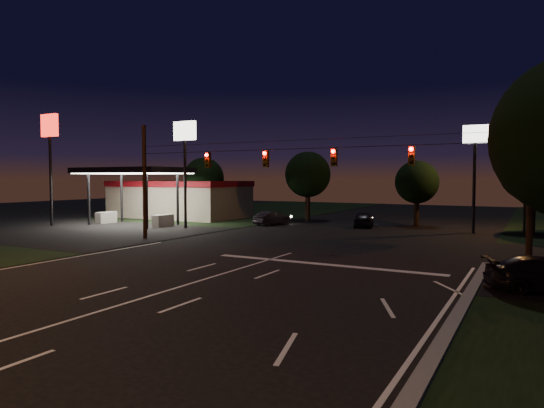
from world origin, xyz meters
The scene contains 17 objects.
ground centered at (0.00, 0.00, 0.00)m, with size 140.00×140.00×0.00m, color black.
cross_street_left centered at (-20.00, 16.00, 0.00)m, with size 20.00×16.00×0.02m, color black.
stop_bar centered at (3.00, 11.50, 0.01)m, with size 12.00×0.50×0.01m, color silver.
utility_pole_right centered at (12.00, 15.00, 0.00)m, with size 0.30×0.30×9.00m, color black.
utility_pole_left centered at (-12.00, 15.00, 0.00)m, with size 0.28×0.28×8.00m, color black.
signal_span centered at (0.00, 14.96, 5.50)m, with size 24.00×0.40×1.56m.
gas_station centered at (-21.86, 30.39, 2.38)m, with size 14.20×16.10×5.25m.
pole_sign_left_near centered at (-14.00, 22.00, 6.98)m, with size 2.20×0.30×9.10m.
pole_sign_left_far centered at (-26.00, 18.00, 7.61)m, with size 2.00×0.30×10.00m.
pole_sign_right centered at (8.00, 30.00, 6.24)m, with size 1.80×0.30×8.40m.
street_light_right_far centered at (11.24, 32.00, 5.24)m, with size 2.20×0.35×9.00m.
tree_far_a centered at (-17.98, 30.12, 4.26)m, with size 4.20×4.20×6.42m.
tree_far_b centered at (-7.98, 34.13, 4.61)m, with size 4.60×4.60×6.98m.
tree_far_c centered at (3.02, 33.10, 3.90)m, with size 3.80×3.80×5.86m.
tree_far_d centered at (12.02, 31.13, 4.83)m, with size 4.80×4.80×7.30m.
car_oncoming_a centered at (-1.00, 30.47, 0.69)m, with size 1.63×4.05×1.38m, color black.
car_oncoming_b centered at (-9.00, 28.27, 0.63)m, with size 1.33×3.81×1.26m, color black.
Camera 1 is at (12.19, -10.67, 4.25)m, focal length 32.00 mm.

